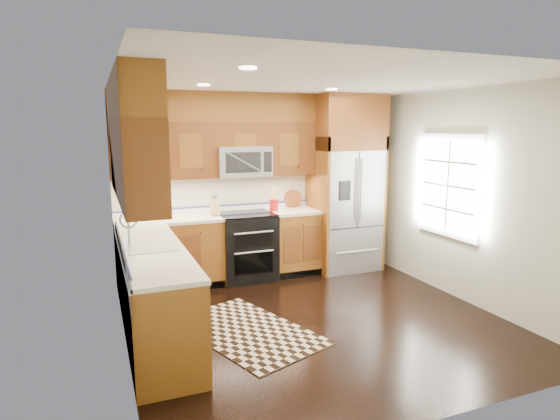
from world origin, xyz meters
name	(u,v)px	position (x,y,z in m)	size (l,w,h in m)	color
ground	(314,319)	(0.00, 0.00, 0.00)	(4.00, 4.00, 0.00)	black
wall_back	(255,185)	(0.00, 2.00, 1.30)	(4.00, 0.02, 2.60)	beige
wall_left	(119,218)	(-2.00, 0.00, 1.30)	(0.02, 4.00, 2.60)	beige
wall_right	(461,195)	(2.00, 0.00, 1.30)	(0.02, 4.00, 2.60)	beige
window	(449,186)	(1.98, 0.20, 1.40)	(0.04, 1.10, 1.30)	white
base_cabinets	(188,271)	(-1.23, 0.90, 0.45)	(2.85, 3.00, 0.90)	#8D5B1B
countertop	(196,229)	(-1.09, 1.01, 0.92)	(2.86, 3.01, 0.04)	white
upper_cabinets	(187,136)	(-1.15, 1.09, 2.02)	(2.85, 3.00, 1.15)	brown
range	(247,246)	(-0.25, 1.67, 0.47)	(0.76, 0.67, 0.95)	black
microwave	(243,161)	(-0.25, 1.80, 1.66)	(0.76, 0.40, 0.42)	#B2B2B7
refrigerator	(345,183)	(1.30, 1.63, 1.30)	(0.98, 0.75, 2.60)	#B2B2B7
sink_faucet	(148,243)	(-1.73, 0.23, 0.99)	(0.54, 0.44, 0.37)	#B2B2B7
rug	(247,331)	(-0.79, -0.03, 0.01)	(0.98, 1.64, 0.01)	black
knife_block	(215,207)	(-0.69, 1.70, 1.06)	(0.11, 0.14, 0.28)	tan
utensil_crock	(274,202)	(0.19, 1.73, 1.06)	(0.16, 0.16, 0.36)	red
cutting_board	(293,206)	(0.58, 1.94, 0.95)	(0.27, 0.27, 0.02)	brown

